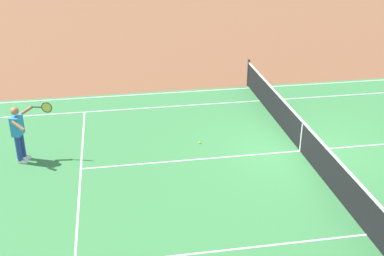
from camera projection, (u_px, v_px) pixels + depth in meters
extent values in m
plane|color=brown|center=(300.00, 151.00, 14.78)|extent=(60.00, 60.00, 0.00)
cube|color=#387A42|center=(300.00, 151.00, 14.78)|extent=(24.20, 11.40, 0.00)
cube|color=white|center=(250.00, 88.00, 19.70)|extent=(23.80, 0.05, 0.01)
cube|color=white|center=(260.00, 101.00, 18.46)|extent=(23.80, 0.05, 0.01)
cube|color=white|center=(367.00, 235.00, 11.10)|extent=(23.80, 0.05, 0.01)
cube|color=white|center=(81.00, 169.00, 13.80)|extent=(0.05, 8.22, 0.01)
cube|color=white|center=(300.00, 151.00, 14.78)|extent=(12.80, 0.05, 0.01)
cylinder|color=#2D2D33|center=(248.00, 73.00, 19.75)|extent=(0.10, 0.10, 1.08)
cube|color=black|center=(301.00, 138.00, 14.60)|extent=(0.02, 11.60, 0.88)
cube|color=white|center=(303.00, 122.00, 14.38)|extent=(0.04, 11.60, 0.06)
cube|color=white|center=(301.00, 138.00, 14.60)|extent=(0.04, 0.06, 0.88)
cylinder|color=navy|center=(19.00, 148.00, 13.95)|extent=(0.15, 0.15, 0.74)
cube|color=white|center=(23.00, 161.00, 14.12)|extent=(0.30, 0.18, 0.09)
cylinder|color=navy|center=(22.00, 145.00, 14.17)|extent=(0.15, 0.15, 0.74)
cube|color=white|center=(26.00, 157.00, 14.33)|extent=(0.30, 0.18, 0.09)
cube|color=#2884D1|center=(17.00, 126.00, 13.79)|extent=(0.34, 0.43, 0.56)
sphere|color=#9E704C|center=(15.00, 111.00, 13.61)|extent=(0.23, 0.23, 0.23)
cylinder|color=#9E704C|center=(18.00, 126.00, 13.46)|extent=(0.39, 0.31, 0.26)
cylinder|color=#9E704C|center=(25.00, 111.00, 13.89)|extent=(0.42, 0.11, 0.30)
cylinder|color=#232326|center=(37.00, 107.00, 13.86)|extent=(0.28, 0.11, 0.04)
torus|color=#232326|center=(47.00, 107.00, 13.83)|extent=(0.31, 0.11, 0.31)
cylinder|color=#C6D84C|center=(47.00, 107.00, 13.83)|extent=(0.26, 0.08, 0.27)
sphere|color=#CCE01E|center=(200.00, 143.00, 15.22)|extent=(0.07, 0.07, 0.07)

